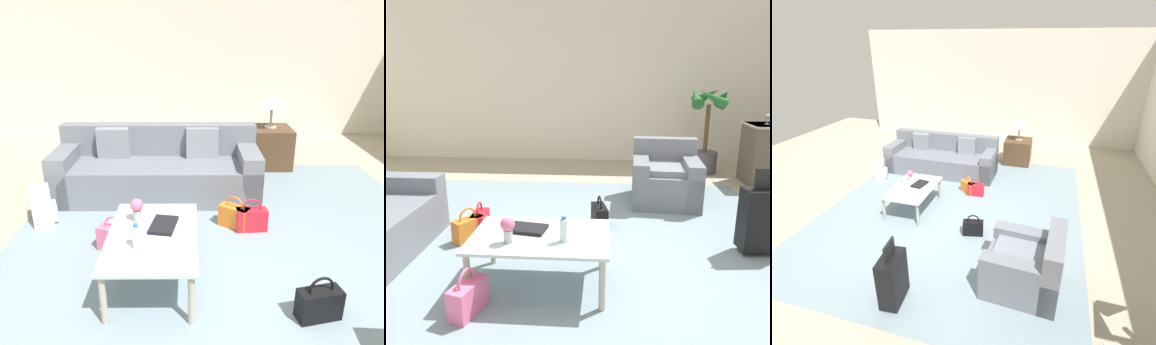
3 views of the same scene
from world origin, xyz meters
TOP-DOWN VIEW (x-y plane):
  - ground_plane at (0.00, 0.00)m, footprint 12.00×12.00m
  - wall_back at (0.00, 4.06)m, footprint 10.24×0.12m
  - area_rug at (-0.60, 0.20)m, footprint 5.20×4.40m
  - armchair at (0.90, 1.66)m, footprint 0.91×0.95m
  - coffee_table at (-0.40, -0.50)m, footprint 1.10×0.72m
  - water_bottle at (-0.20, -0.60)m, footprint 0.06×0.06m
  - coffee_table_book at (-0.52, -0.42)m, footprint 0.33×0.25m
  - flower_vase at (-0.62, -0.65)m, footprint 0.11×0.11m
  - wine_glass_leftmost at (2.52, 2.59)m, footprint 0.08×0.08m
  - suitcase_black at (1.60, 0.20)m, footprint 0.42×0.26m
  - handbag_orange at (-1.29, 0.27)m, footprint 0.30×0.34m
  - handbag_pink at (-0.86, -0.91)m, footprint 0.22×0.35m
  - handbag_red at (-1.23, 0.44)m, footprint 0.16×0.33m
  - handbag_black at (0.05, 0.74)m, footprint 0.21×0.34m
  - potted_palm at (1.80, 3.20)m, footprint 0.64×0.64m

SIDE VIEW (x-z plane):
  - ground_plane at x=0.00m, z-range 0.00..0.00m
  - area_rug at x=-0.60m, z-range 0.00..0.01m
  - handbag_orange at x=-1.29m, z-range -0.05..0.31m
  - handbag_pink at x=-0.86m, z-range -0.05..0.31m
  - handbag_red at x=-1.23m, z-range -0.05..0.31m
  - handbag_black at x=0.05m, z-range -0.05..0.31m
  - armchair at x=0.90m, z-range -0.12..0.70m
  - suitcase_black at x=1.60m, z-range -0.07..0.78m
  - coffee_table at x=-0.40m, z-range 0.17..0.61m
  - coffee_table_book at x=-0.52m, z-range 0.44..0.47m
  - water_bottle at x=-0.20m, z-range 0.44..0.64m
  - flower_vase at x=-0.62m, z-range 0.46..0.67m
  - potted_palm at x=1.80m, z-range 0.02..1.49m
  - wine_glass_leftmost at x=2.52m, z-range 0.96..1.11m
  - wall_back at x=0.00m, z-range 0.00..3.10m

